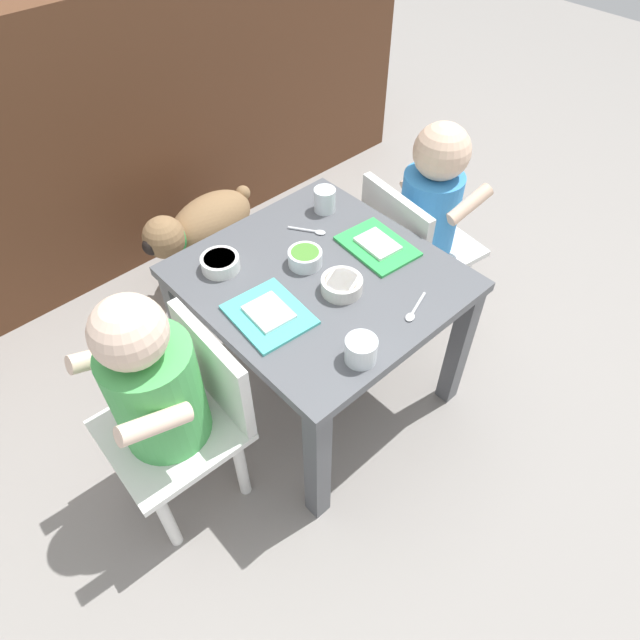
% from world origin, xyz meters
% --- Properties ---
extents(ground_plane, '(7.00, 7.00, 0.00)m').
position_xyz_m(ground_plane, '(0.00, 0.00, 0.00)').
color(ground_plane, gray).
extents(kitchen_cabinet_back, '(2.31, 0.38, 0.86)m').
position_xyz_m(kitchen_cabinet_back, '(0.00, 1.02, 0.43)').
color(kitchen_cabinet_back, '#56331E').
rests_on(kitchen_cabinet_back, ground).
extents(dining_table, '(0.56, 0.59, 0.45)m').
position_xyz_m(dining_table, '(0.00, 0.00, 0.37)').
color(dining_table, '#515459').
rests_on(dining_table, ground).
extents(seated_child_left, '(0.29, 0.29, 0.67)m').
position_xyz_m(seated_child_left, '(-0.44, -0.00, 0.41)').
color(seated_child_left, white).
rests_on(seated_child_left, ground).
extents(seated_child_right, '(0.32, 0.32, 0.65)m').
position_xyz_m(seated_child_right, '(0.44, 0.04, 0.41)').
color(seated_child_right, white).
rests_on(seated_child_right, ground).
extents(dog, '(0.43, 0.21, 0.32)m').
position_xyz_m(dog, '(0.05, 0.62, 0.21)').
color(dog, olive).
rests_on(dog, ground).
extents(food_tray_left, '(0.16, 0.19, 0.02)m').
position_xyz_m(food_tray_left, '(-0.17, -0.02, 0.45)').
color(food_tray_left, '#4CC6BC').
rests_on(food_tray_left, dining_table).
extents(food_tray_right, '(0.15, 0.19, 0.02)m').
position_xyz_m(food_tray_right, '(0.17, -0.02, 0.45)').
color(food_tray_right, green).
rests_on(food_tray_right, dining_table).
extents(water_cup_left, '(0.07, 0.07, 0.06)m').
position_xyz_m(water_cup_left, '(-0.11, -0.24, 0.47)').
color(water_cup_left, white).
rests_on(water_cup_left, dining_table).
extents(water_cup_right, '(0.06, 0.06, 0.06)m').
position_xyz_m(water_cup_right, '(0.18, 0.18, 0.48)').
color(water_cup_right, white).
rests_on(water_cup_right, dining_table).
extents(veggie_bowl_far, '(0.09, 0.09, 0.03)m').
position_xyz_m(veggie_bowl_far, '(-0.16, 0.18, 0.47)').
color(veggie_bowl_far, white).
rests_on(veggie_bowl_far, dining_table).
extents(cereal_bowl_left_side, '(0.08, 0.08, 0.04)m').
position_xyz_m(cereal_bowl_left_side, '(0.00, 0.05, 0.47)').
color(cereal_bowl_left_side, white).
rests_on(cereal_bowl_left_side, dining_table).
extents(veggie_bowl_near, '(0.10, 0.10, 0.03)m').
position_xyz_m(veggie_bowl_near, '(0.00, -0.07, 0.47)').
color(veggie_bowl_near, silver).
rests_on(veggie_bowl_near, dining_table).
extents(spoon_by_left_tray, '(0.10, 0.04, 0.01)m').
position_xyz_m(spoon_by_left_tray, '(0.07, -0.23, 0.45)').
color(spoon_by_left_tray, silver).
rests_on(spoon_by_left_tray, dining_table).
extents(spoon_by_right_tray, '(0.07, 0.09, 0.01)m').
position_xyz_m(spoon_by_right_tray, '(0.09, 0.14, 0.45)').
color(spoon_by_right_tray, silver).
rests_on(spoon_by_right_tray, dining_table).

